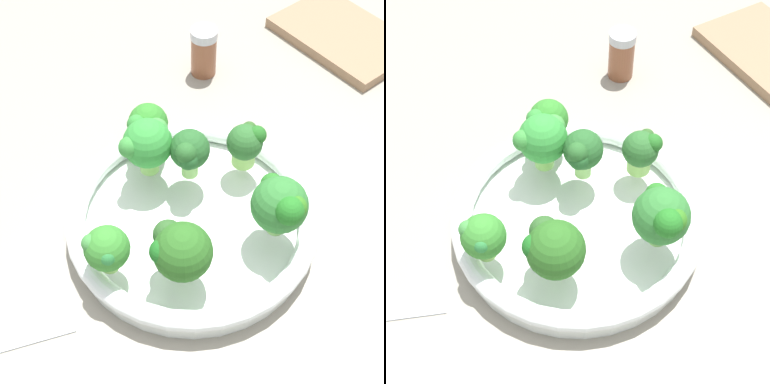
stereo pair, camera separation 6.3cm
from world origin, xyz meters
TOP-DOWN VIEW (x-y plane):
  - ground_plane at (0.00, 0.00)cm, footprint 130.00×130.00cm
  - bowl at (-2.26, 1.51)cm, footprint 28.66×28.66cm
  - broccoli_floret_0 at (1.95, -1.12)cm, footprint 4.93×4.61cm
  - broccoli_floret_1 at (-0.32, -7.63)cm, footprint 4.25×4.38cm
  - broccoli_floret_2 at (-3.58, 12.84)cm, footprint 4.74×4.74cm
  - broccoli_floret_3 at (-8.15, 7.06)cm, footprint 6.85×6.19cm
  - broccoli_floret_4 at (-9.85, -4.34)cm, footprint 6.82×6.07cm
  - broccoli_floret_5 at (8.78, 0.41)cm, footprint 5.07×5.00cm
  - broccoli_floret_6 at (5.50, 2.23)cm, footprint 5.73×6.58cm
  - cutting_board at (13.87, -38.15)cm, footprint 21.20×15.16cm
  - pepper_shaker at (20.04, -16.01)cm, footprint 3.83×3.83cm

SIDE VIEW (x-z plane):
  - ground_plane at x=0.00cm, z-range -2.50..0.00cm
  - cutting_board at x=13.87cm, z-range 0.00..1.60cm
  - bowl at x=-2.26cm, z-range 0.04..4.13cm
  - pepper_shaker at x=20.04cm, z-range 0.05..7.42cm
  - broccoli_floret_1 at x=-0.32cm, z-range 4.52..10.10cm
  - broccoli_floret_2 at x=-3.58cm, z-range 4.55..10.28cm
  - broccoli_floret_5 at x=8.78cm, z-range 4.63..10.41cm
  - broccoli_floret_3 at x=-8.15cm, z-range 4.48..11.31cm
  - broccoli_floret_0 at x=1.95cm, z-range 4.92..11.36cm
  - broccoli_floret_6 at x=5.50cm, z-range 4.78..12.02cm
  - broccoli_floret_4 at x=-9.85cm, z-range 4.84..12.26cm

